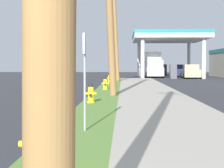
{
  "coord_description": "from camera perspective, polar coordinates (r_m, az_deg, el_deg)",
  "views": [
    {
      "loc": [
        1.61,
        -1.62,
        1.57
      ],
      "look_at": [
        1.07,
        17.04,
        0.63
      ],
      "focal_mm": 62.56,
      "sensor_mm": 36.0,
      "label": 1
    }
  ],
  "objects": [
    {
      "name": "fire_hydrant_nearest",
      "position": [
        5.56,
        -11.33,
        -8.83
      ],
      "size": [
        0.42,
        0.38,
        0.74
      ],
      "color": "yellow",
      "rests_on": "grass_verge"
    },
    {
      "name": "fire_hydrant_second",
      "position": [
        14.82,
        -3.11,
        -1.48
      ],
      "size": [
        0.42,
        0.38,
        0.74
      ],
      "color": "yellow",
      "rests_on": "grass_verge"
    },
    {
      "name": "fire_hydrant_third",
      "position": [
        22.61,
        -1.0,
        0.02
      ],
      "size": [
        0.42,
        0.37,
        0.74
      ],
      "color": "yellow",
      "rests_on": "grass_verge"
    },
    {
      "name": "fire_hydrant_fourth",
      "position": [
        31.68,
        -0.36,
        0.83
      ],
      "size": [
        0.42,
        0.37,
        0.74
      ],
      "color": "yellow",
      "rests_on": "grass_verge"
    },
    {
      "name": "utility_pole_midground",
      "position": [
        18.4,
        -0.42,
        12.17
      ],
      "size": [
        1.29,
        0.8,
        8.68
      ],
      "color": "olive",
      "rests_on": "grass_verge"
    },
    {
      "name": "utility_pole_background",
      "position": [
        34.53,
        0.46,
        9.01
      ],
      "size": [
        1.31,
        1.0,
        10.12
      ],
      "color": "olive",
      "rests_on": "grass_verge"
    },
    {
      "name": "street_sign_post",
      "position": [
        8.5,
        -4.03,
        3.31
      ],
      "size": [
        0.05,
        0.36,
        2.12
      ],
      "color": "gray",
      "rests_on": "grass_verge"
    },
    {
      "name": "car_navy_by_near_pump",
      "position": [
        52.23,
        9.59,
        1.89
      ],
      "size": [
        2.14,
        4.58,
        1.57
      ],
      "color": "navy",
      "rests_on": "ground"
    },
    {
      "name": "car_tan_by_far_pump",
      "position": [
        45.39,
        11.42,
        1.74
      ],
      "size": [
        2.14,
        4.58,
        1.57
      ],
      "color": "tan",
      "rests_on": "ground"
    },
    {
      "name": "truck_silver_at_forecourt",
      "position": [
        48.46,
        5.81,
        2.75
      ],
      "size": [
        2.52,
        6.52,
        3.11
      ],
      "color": "#BCBCC1",
      "rests_on": "ground"
    }
  ]
}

